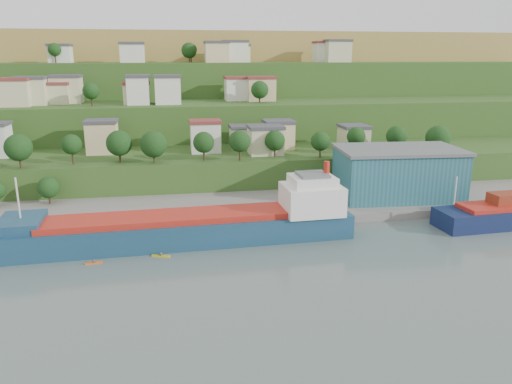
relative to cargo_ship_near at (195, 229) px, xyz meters
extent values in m
plane|color=#4B5B55|center=(3.02, -9.00, -2.90)|extent=(500.00, 500.00, 0.00)
cube|color=slate|center=(23.02, 19.00, -2.90)|extent=(220.00, 26.00, 4.00)
cube|color=#284719|center=(3.02, 47.00, -2.90)|extent=(260.00, 32.00, 20.00)
cube|color=#284719|center=(3.02, 77.00, -2.90)|extent=(280.00, 32.00, 44.00)
cube|color=#284719|center=(3.02, 107.00, -2.90)|extent=(300.00, 32.00, 70.00)
cube|color=olive|center=(3.02, 181.00, -2.90)|extent=(360.00, 120.00, 96.00)
cube|color=#D2B887|center=(-23.81, 51.12, 11.52)|extent=(8.60, 7.88, 8.83)
cube|color=#3F3F44|center=(-23.81, 51.12, 16.39)|extent=(9.20, 8.48, 0.90)
cube|color=silver|center=(5.91, 47.87, 11.37)|extent=(8.58, 7.25, 8.53)
cube|color=maroon|center=(5.91, 47.87, 16.08)|extent=(9.18, 7.85, 0.90)
cube|color=silver|center=(18.71, 52.74, 10.16)|extent=(9.43, 7.25, 6.12)
cube|color=#3F3F44|center=(18.71, 52.74, 13.67)|extent=(10.03, 7.85, 0.90)
cube|color=beige|center=(22.75, 41.76, 10.81)|extent=(9.41, 8.49, 7.41)
cube|color=#3F3F44|center=(22.75, 41.76, 14.96)|extent=(10.01, 9.09, 0.90)
cube|color=#D2B887|center=(28.36, 49.88, 11.00)|extent=(8.46, 8.44, 7.79)
cube|color=#3F3F44|center=(28.36, 49.88, 15.34)|extent=(9.06, 9.04, 0.90)
cube|color=beige|center=(51.68, 47.61, 10.16)|extent=(7.78, 8.87, 6.11)
cube|color=#3F3F44|center=(51.68, 47.61, 13.66)|extent=(8.38, 9.47, 0.90)
cube|color=silver|center=(-51.89, 80.31, 22.48)|extent=(9.89, 7.44, 6.75)
cube|color=#3F3F44|center=(-51.89, 80.31, 26.31)|extent=(10.49, 8.04, 0.90)
cube|color=beige|center=(-51.72, 72.65, 23.12)|extent=(8.67, 8.50, 8.03)
cube|color=maroon|center=(-51.72, 72.65, 27.58)|extent=(9.27, 9.10, 0.90)
cube|color=beige|center=(-48.04, 75.80, 23.26)|extent=(9.55, 7.23, 8.30)
cube|color=#3F3F44|center=(-48.04, 75.80, 27.86)|extent=(10.15, 7.83, 0.90)
cube|color=beige|center=(-40.59, 79.26, 22.24)|extent=(7.61, 7.46, 6.27)
cube|color=maroon|center=(-40.59, 79.26, 25.82)|extent=(8.21, 8.06, 0.90)
cube|color=beige|center=(-38.16, 81.51, 23.36)|extent=(9.76, 7.85, 8.52)
cube|color=#3F3F44|center=(-38.16, 81.51, 28.08)|extent=(10.36, 8.45, 0.90)
cube|color=beige|center=(-14.68, 73.18, 22.30)|extent=(8.14, 7.62, 6.39)
cube|color=maroon|center=(-14.68, 73.18, 25.95)|extent=(8.74, 8.22, 0.90)
cube|color=silver|center=(-14.00, 72.88, 23.45)|extent=(7.05, 8.90, 8.69)
cube|color=#3F3F44|center=(-14.00, 72.88, 28.25)|extent=(7.65, 9.50, 0.90)
cube|color=silver|center=(-4.43, 72.51, 23.41)|extent=(8.27, 8.35, 8.62)
cube|color=#3F3F44|center=(-4.43, 72.51, 28.17)|extent=(8.87, 8.95, 0.90)
cube|color=silver|center=(19.86, 82.08, 22.90)|extent=(8.08, 8.00, 7.59)
cube|color=maroon|center=(19.86, 82.08, 27.15)|extent=(8.68, 8.60, 0.90)
cube|color=#D2B887|center=(28.16, 79.29, 22.94)|extent=(9.70, 7.24, 7.68)
cube|color=maroon|center=(28.16, 79.29, 27.23)|extent=(10.30, 7.84, 0.90)
cube|color=silver|center=(-44.25, 108.10, 35.13)|extent=(7.97, 7.80, 6.05)
cube|color=#3F3F44|center=(-44.25, 108.10, 38.60)|extent=(8.57, 8.40, 0.90)
cube|color=silver|center=(-17.46, 107.21, 35.49)|extent=(8.97, 7.68, 6.78)
cube|color=#3F3F44|center=(-17.46, 107.21, 39.33)|extent=(9.57, 8.28, 0.90)
cube|color=#D2B887|center=(14.92, 103.34, 35.72)|extent=(9.05, 8.43, 7.22)
cube|color=#3F3F44|center=(14.92, 103.34, 39.78)|extent=(9.65, 9.03, 0.90)
cube|color=silver|center=(22.87, 109.46, 35.95)|extent=(9.86, 8.85, 7.70)
cube|color=#3F3F44|center=(22.87, 109.46, 40.25)|extent=(10.46, 9.45, 0.90)
cube|color=beige|center=(24.74, 110.96, 35.24)|extent=(8.35, 7.23, 6.27)
cube|color=#3F3F44|center=(24.74, 110.96, 38.82)|extent=(8.95, 7.83, 0.90)
cube|color=silver|center=(60.65, 111.08, 35.91)|extent=(7.54, 8.11, 7.61)
cube|color=maroon|center=(60.65, 111.08, 40.16)|extent=(8.14, 8.71, 0.90)
cube|color=beige|center=(64.82, 105.39, 36.17)|extent=(9.86, 7.31, 8.13)
cube|color=#3F3F44|center=(64.82, 105.39, 40.68)|extent=(10.46, 7.91, 0.90)
cylinder|color=#382619|center=(-41.89, 33.24, 8.82)|extent=(0.50, 0.50, 3.44)
sphere|color=black|center=(-41.89, 33.24, 12.41)|extent=(6.79, 6.79, 6.79)
cylinder|color=#382619|center=(-29.61, 35.91, 9.02)|extent=(0.50, 0.50, 3.83)
sphere|color=black|center=(-29.61, 35.91, 12.38)|extent=(5.26, 5.26, 5.26)
cylinder|color=#382619|center=(-17.65, 35.84, 8.81)|extent=(0.50, 0.50, 3.41)
sphere|color=black|center=(-17.65, 35.84, 12.37)|extent=(6.75, 6.75, 6.75)
cylinder|color=#382619|center=(-8.70, 34.30, 8.64)|extent=(0.50, 0.50, 3.06)
sphere|color=black|center=(-8.70, 34.30, 12.09)|extent=(7.00, 7.00, 7.00)
cylinder|color=#382619|center=(4.53, 34.91, 8.82)|extent=(0.50, 0.50, 3.44)
sphere|color=black|center=(4.53, 34.91, 12.12)|extent=(5.72, 5.72, 5.72)
cylinder|color=#382619|center=(14.12, 33.60, 8.93)|extent=(0.50, 0.50, 3.65)
sphere|color=black|center=(14.12, 33.60, 12.39)|extent=(5.92, 5.92, 5.92)
cylinder|color=#382619|center=(24.52, 36.84, 8.63)|extent=(0.50, 0.50, 3.06)
sphere|color=black|center=(24.52, 36.84, 11.72)|extent=(5.68, 5.68, 5.68)
cylinder|color=#382619|center=(36.86, 34.04, 8.65)|extent=(0.50, 0.50, 3.09)
sphere|color=black|center=(36.86, 34.04, 11.68)|extent=(5.41, 5.41, 5.41)
cylinder|color=#382619|center=(48.36, 36.96, 8.97)|extent=(0.50, 0.50, 3.73)
sphere|color=black|center=(48.36, 36.96, 12.31)|extent=(5.38, 5.38, 5.38)
cylinder|color=#382619|center=(60.57, 36.61, 8.74)|extent=(0.50, 0.50, 3.28)
sphere|color=black|center=(60.57, 36.61, 12.03)|extent=(6.00, 6.00, 6.00)
cylinder|color=#382619|center=(71.82, 33.41, 8.47)|extent=(0.50, 0.50, 2.73)
sphere|color=black|center=(71.82, 33.41, 11.77)|extent=(7.05, 7.05, 7.05)
cylinder|color=#382619|center=(-54.23, 72.52, 20.78)|extent=(0.50, 0.50, 3.36)
sphere|color=black|center=(-54.23, 72.52, 23.85)|extent=(5.02, 5.02, 5.02)
cylinder|color=#382619|center=(-45.28, 103.58, 33.84)|extent=(0.50, 0.50, 3.47)
sphere|color=black|center=(-45.28, 103.58, 36.90)|extent=(4.80, 4.80, 4.80)
cylinder|color=#382619|center=(-28.52, 69.07, 20.75)|extent=(0.50, 0.50, 3.30)
sphere|color=black|center=(-28.52, 69.07, 23.85)|extent=(5.25, 5.25, 5.25)
cylinder|color=#382619|center=(4.49, 109.29, 33.58)|extent=(0.50, 0.50, 2.96)
sphere|color=black|center=(4.49, 109.29, 36.74)|extent=(6.12, 6.12, 6.12)
cylinder|color=#382619|center=(-49.32, 74.93, 20.83)|extent=(0.50, 0.50, 3.45)
sphere|color=black|center=(-49.32, 74.93, 24.15)|extent=(5.82, 5.82, 5.82)
cylinder|color=#382619|center=(-17.14, 109.84, 33.82)|extent=(0.50, 0.50, 3.44)
sphere|color=black|center=(-17.14, 109.84, 36.78)|extent=(4.49, 4.49, 4.49)
cylinder|color=#382619|center=(26.23, 70.83, 20.50)|extent=(0.50, 0.50, 2.79)
sphere|color=black|center=(26.23, 70.83, 23.53)|extent=(5.98, 5.98, 5.98)
cylinder|color=#382619|center=(5.28, 110.89, 33.94)|extent=(0.50, 0.50, 3.67)
sphere|color=black|center=(5.28, 110.89, 37.12)|extent=(4.89, 4.89, 4.89)
cube|color=#14354B|center=(-2.33, 0.00, -1.38)|extent=(70.94, 13.99, 7.05)
cube|color=#A82116|center=(-4.35, 0.00, 2.75)|extent=(52.73, 11.22, 1.21)
cube|color=#14354B|center=(-33.57, 0.00, 3.15)|extent=(8.51, 11.41, 2.02)
cube|color=silver|center=(24.88, 0.00, 5.17)|extent=(12.50, 10.57, 6.05)
cube|color=silver|center=(24.88, 0.00, 9.20)|extent=(9.39, 8.43, 2.02)
cube|color=#595B5E|center=(24.88, 0.00, 10.51)|extent=(6.29, 6.29, 0.60)
cylinder|color=#A82116|center=(27.90, 0.00, 11.72)|extent=(1.26, 1.26, 3.02)
cylinder|color=silver|center=(-33.57, 0.00, 8.19)|extent=(0.38, 0.38, 8.06)
cube|color=silver|center=(-30.55, 0.00, 0.93)|extent=(14.57, 11.96, 0.25)
cylinder|color=silver|center=(57.80, -0.47, 5.68)|extent=(0.30, 0.30, 6.32)
cube|color=#205560|center=(53.28, 19.07, 5.10)|extent=(31.12, 19.93, 12.00)
cube|color=#595B5E|center=(53.28, 19.07, 11.50)|extent=(32.18, 21.00, 0.80)
cube|color=silver|center=(-38.83, 11.13, -1.32)|extent=(4.05, 2.67, 0.76)
cube|color=#EB5714|center=(-19.27, -8.28, -2.78)|extent=(3.27, 1.09, 0.24)
sphere|color=#3F3F44|center=(-19.27, -8.28, -2.37)|extent=(0.56, 0.56, 0.56)
cube|color=gold|center=(-6.98, -6.98, -2.76)|extent=(3.60, 1.71, 0.27)
sphere|color=#3F3F44|center=(-6.98, -6.98, -2.31)|extent=(0.63, 0.63, 0.63)
camera|label=1|loc=(-3.98, -98.35, 34.44)|focal=35.00mm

